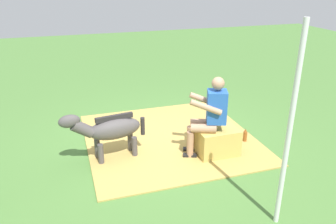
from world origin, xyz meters
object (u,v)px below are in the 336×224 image
(person_seated, at_px, (209,114))
(soda_bottle, at_px, (245,136))
(pony_standing, at_px, (109,130))
(hay_bale, at_px, (217,142))
(tent_pole_left, at_px, (289,132))

(person_seated, distance_m, soda_bottle, 1.05)
(person_seated, relative_size, pony_standing, 1.00)
(hay_bale, height_order, person_seated, person_seated)
(person_seated, distance_m, pony_standing, 1.59)
(person_seated, bearing_deg, soda_bottle, -165.49)
(hay_bale, xyz_separation_m, soda_bottle, (-0.66, -0.25, -0.10))
(soda_bottle, bearing_deg, person_seated, 14.51)
(tent_pole_left, bearing_deg, pony_standing, -51.32)
(hay_bale, relative_size, person_seated, 0.49)
(pony_standing, bearing_deg, hay_bale, 166.70)
(pony_standing, xyz_separation_m, tent_pole_left, (-1.68, 2.10, 0.69))
(person_seated, xyz_separation_m, tent_pole_left, (-0.15, 1.74, 0.47))
(person_seated, bearing_deg, pony_standing, -13.23)
(person_seated, height_order, pony_standing, person_seated)
(tent_pole_left, bearing_deg, soda_bottle, -109.06)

